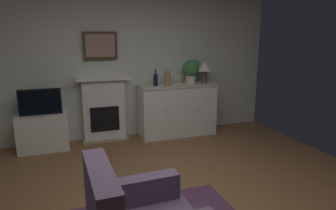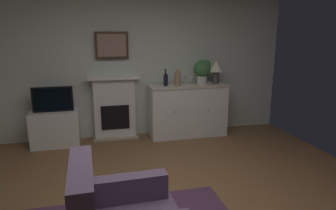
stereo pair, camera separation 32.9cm
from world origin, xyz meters
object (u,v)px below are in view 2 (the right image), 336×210
Objects in this scene: framed_picture at (112,45)px; vase_decorative at (178,78)px; table_lamp at (216,68)px; tv_cabinet at (56,128)px; wine_glass_center at (191,78)px; tv_set at (53,99)px; potted_plant_small at (203,69)px; wine_bottle at (166,80)px; wine_glass_left at (185,78)px; sideboard_cabinet at (188,110)px; fireplace_unit at (115,107)px.

framed_picture is 1.23m from vase_decorative.
table_lamp is at bearing -7.07° from framed_picture.
wine_glass_center is at bearing -0.54° from tv_cabinet.
potted_plant_small reaches higher than tv_set.
tv_cabinet is (-2.30, 0.02, -0.76)m from wine_glass_center.
wine_glass_center is 0.25m from vase_decorative.
vase_decorative reaches higher than wine_glass_center.
framed_picture is at bearing 165.14° from wine_bottle.
wine_glass_center is 2.42m from tv_cabinet.
wine_bottle is 0.34m from wine_glass_left.
wine_glass_center is at bearing -8.90° from sideboard_cabinet.
wine_glass_left is 0.22× the size of tv_cabinet.
sideboard_cabinet is 4.78× the size of wine_bottle.
vase_decorative reaches higher than tv_set.
vase_decorative is at bearing -1.82° from tv_cabinet.
wine_glass_center is at bearing -9.84° from framed_picture.
tv_cabinet is 1.74× the size of potted_plant_small.
wine_glass_center is 2.31m from tv_set.
wine_glass_left is (-0.07, -0.05, 0.58)m from sideboard_cabinet.
tv_set is (-2.25, -0.01, 0.32)m from sideboard_cabinet.
table_lamp reaches higher than sideboard_cabinet.
wine_glass_left is at bearing -175.45° from table_lamp.
tv_cabinet is at bearing 178.39° from wine_glass_left.
fireplace_unit is 1.21m from vase_decorative.
sideboard_cabinet is 4.93× the size of vase_decorative.
wine_glass_center reaches higher than tv_set.
wine_glass_center reaches higher than tv_cabinet.
sideboard_cabinet is at bearing 1.24° from wine_bottle.
wine_bottle is at bearing -179.45° from table_lamp.
tv_cabinet is (-0.97, -0.21, -1.32)m from framed_picture.
table_lamp is at bearing -10.92° from potted_plant_small.
wine_glass_left is 0.27× the size of tv_set.
framed_picture reaches higher than tv_cabinet.
framed_picture is 1.85m from table_lamp.
wine_glass_left is 0.12m from wine_glass_center.
sideboard_cabinet is 0.70m from wine_bottle.
framed_picture is at bearing 170.16° from wine_glass_center.
potted_plant_small reaches higher than wine_glass_center.
wine_glass_left is at bearing -10.47° from fireplace_unit.
fireplace_unit is 1.77× the size of tv_set.
tv_set is at bearing -179.83° from table_lamp.
wine_glass_left is at bearing -1.61° from tv_cabinet.
framed_picture is 1.38× the size of table_lamp.
table_lamp is at bearing 4.55° from wine_glass_left.
wine_glass_center is at bearing 19.93° from wine_glass_left.
wine_glass_left is at bearing -160.07° from wine_glass_center.
fireplace_unit is at bearing 174.36° from table_lamp.
wine_glass_left is at bearing -165.25° from potted_plant_small.
framed_picture is at bearing 13.31° from tv_set.
wine_glass_left is at bearing -145.60° from sideboard_cabinet.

